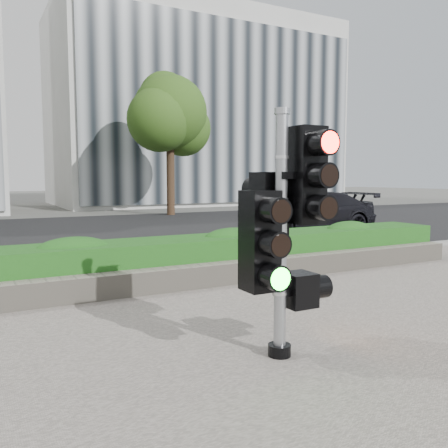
{
  "coord_description": "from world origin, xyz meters",
  "views": [
    {
      "loc": [
        -2.5,
        -4.65,
        1.72
      ],
      "look_at": [
        0.3,
        0.6,
        1.13
      ],
      "focal_mm": 38.0,
      "sensor_mm": 36.0,
      "label": 1
    }
  ],
  "objects": [
    {
      "name": "ground",
      "position": [
        0.0,
        0.0,
        0.0
      ],
      "size": [
        120.0,
        120.0,
        0.0
      ],
      "primitive_type": "plane",
      "color": "#51514C",
      "rests_on": "ground"
    },
    {
      "name": "sidewalk",
      "position": [
        0.0,
        -2.5,
        0.01
      ],
      "size": [
        16.0,
        11.0,
        0.03
      ],
      "primitive_type": "cube",
      "color": "#9E9389",
      "rests_on": "ground"
    },
    {
      "name": "road",
      "position": [
        0.0,
        10.0,
        0.01
      ],
      "size": [
        60.0,
        13.0,
        0.02
      ],
      "primitive_type": "cube",
      "color": "black",
      "rests_on": "ground"
    },
    {
      "name": "curb",
      "position": [
        0.0,
        3.15,
        0.06
      ],
      "size": [
        60.0,
        0.25,
        0.12
      ],
      "primitive_type": "cube",
      "color": "gray",
      "rests_on": "ground"
    },
    {
      "name": "stone_wall",
      "position": [
        0.0,
        1.9,
        0.2
      ],
      "size": [
        12.0,
        0.32,
        0.34
      ],
      "primitive_type": "cube",
      "color": "gray",
      "rests_on": "sidewalk"
    },
    {
      "name": "hedge",
      "position": [
        0.0,
        2.55,
        0.37
      ],
      "size": [
        12.0,
        1.0,
        0.68
      ],
      "primitive_type": "cube",
      "color": "#36902C",
      "rests_on": "sidewalk"
    },
    {
      "name": "building_right",
      "position": [
        11.0,
        25.0,
        6.0
      ],
      "size": [
        18.0,
        10.0,
        12.0
      ],
      "primitive_type": "cube",
      "color": "#B7B7B2",
      "rests_on": "ground"
    },
    {
      "name": "tree_right",
      "position": [
        5.48,
        15.55,
        4.48
      ],
      "size": [
        4.1,
        3.58,
        6.53
      ],
      "color": "black",
      "rests_on": "ground"
    },
    {
      "name": "traffic_signal",
      "position": [
        0.05,
        -1.01,
        1.31
      ],
      "size": [
        0.79,
        0.57,
        2.31
      ],
      "rotation": [
        0.0,
        0.0,
        0.0
      ],
      "color": "black",
      "rests_on": "sidewalk"
    },
    {
      "name": "car_dark",
      "position": [
        6.46,
        6.76,
        0.65
      ],
      "size": [
        4.44,
        1.94,
        1.27
      ],
      "primitive_type": "imported",
      "rotation": [
        0.0,
        0.0,
        -1.61
      ],
      "color": "black",
      "rests_on": "road"
    }
  ]
}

